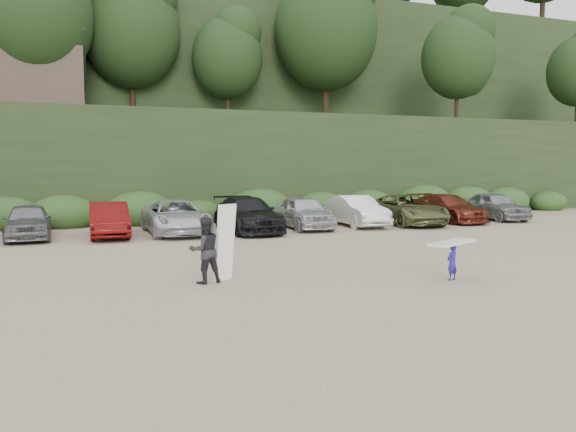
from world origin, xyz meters
name	(u,v)px	position (x,y,z in m)	size (l,w,h in m)	color
ground	(380,265)	(0.00, 0.00, 0.00)	(120.00, 120.00, 0.00)	tan
hillside_backdrop	(175,72)	(-0.26, 35.93, 11.22)	(90.00, 41.50, 28.00)	black
parked_cars	(183,216)	(-4.22, 10.04, 0.75)	(36.96, 5.93, 1.60)	#ADACB1
child_surfer	(452,254)	(0.66, -2.58, 0.70)	(1.77, 1.15, 1.03)	navy
adult_surfer	(207,249)	(-5.45, -0.67, 0.87)	(1.33, 0.77, 2.01)	black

